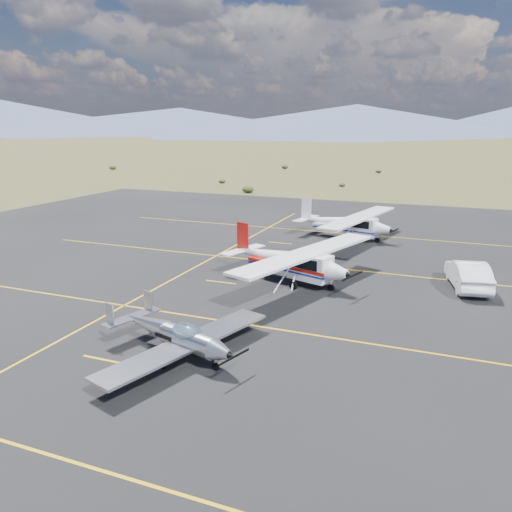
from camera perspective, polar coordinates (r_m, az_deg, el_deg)
The scene contains 6 objects.
ground at distance 22.62m, azimuth -5.37°, elevation -9.30°, with size 1600.00×1600.00×0.00m, color #383D1C.
apron at distance 28.59m, azimuth 0.99°, elevation -3.99°, with size 72.00×72.00×0.02m, color black.
aircraft_low_wing at distance 20.84m, azimuth -9.06°, elevation -8.93°, with size 6.28×8.53×1.86m.
aircraft_cessna at distance 29.95m, azimuth 3.91°, elevation -0.36°, with size 8.53×12.20×3.13m.
aircraft_plain at distance 41.94m, azimuth 10.19°, elevation 3.78°, with size 7.64×12.03×3.04m.
sedan at distance 31.31m, azimuth 23.08°, elevation -1.93°, with size 1.74×4.99×1.64m, color white.
Camera 1 is at (9.51, -18.33, 9.22)m, focal length 35.00 mm.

